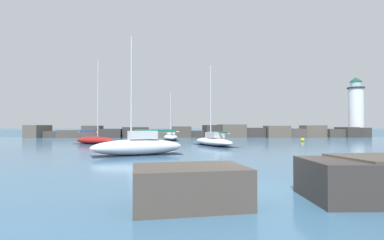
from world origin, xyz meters
name	(u,v)px	position (x,y,z in m)	size (l,w,h in m)	color
ground_plane	(278,193)	(0.00, 0.00, 0.00)	(600.00, 600.00, 0.00)	#3D6B8E
open_sea_beyond	(193,132)	(0.00, 108.81, 0.00)	(400.00, 116.00, 0.01)	#2D5B7F
breakwater_jetty	(207,132)	(1.03, 48.96, 1.01)	(67.14, 6.91, 2.54)	brown
lighthouse	(356,112)	(31.31, 49.53, 5.16)	(3.85, 3.85, 12.10)	gray
foreground_rocks	(363,179)	(2.46, -0.78, 0.60)	(13.69, 4.75, 1.30)	#4C443D
sailboat_moored_0	(139,146)	(-6.76, 13.18, 0.72)	(7.35, 4.53, 9.13)	silver
sailboat_moored_1	(95,140)	(-14.33, 27.15, 0.54)	(6.09, 4.29, 10.39)	maroon
sailboat_moored_3	(213,141)	(0.05, 24.23, 0.56)	(5.09, 8.56, 9.37)	white
sailboat_moored_4	(171,137)	(-5.49, 37.31, 0.57)	(2.86, 6.97, 7.57)	white
mooring_buoy_orange_near	(303,140)	(13.76, 32.76, 0.27)	(0.53, 0.53, 0.73)	yellow
mooring_buoy_far_side	(103,147)	(-11.13, 19.17, 0.26)	(0.51, 0.51, 0.71)	red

